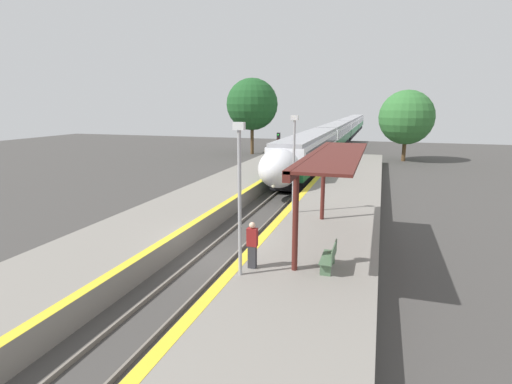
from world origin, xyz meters
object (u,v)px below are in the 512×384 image
(train, at_px, (342,131))
(lamppost_near, at_px, (240,190))
(platform_bench, at_px, (330,257))
(railway_signal, at_px, (278,151))
(lamppost_mid, at_px, (294,158))
(person_waiting, at_px, (252,244))

(train, relative_size, lamppost_near, 17.87)
(platform_bench, bearing_deg, railway_signal, 109.04)
(train, height_order, lamppost_near, lamppost_near)
(platform_bench, height_order, lamppost_mid, lamppost_mid)
(railway_signal, distance_m, lamppost_mid, 14.30)
(train, distance_m, railway_signal, 35.62)
(train, xyz_separation_m, lamppost_near, (2.28, -57.40, 1.67))
(train, distance_m, lamppost_mid, 49.24)
(platform_bench, bearing_deg, train, 95.18)
(train, xyz_separation_m, lamppost_mid, (2.28, -49.16, 1.67))
(train, height_order, lamppost_mid, lamppost_mid)
(train, relative_size, railway_signal, 21.79)
(train, height_order, platform_bench, train)
(platform_bench, relative_size, lamppost_near, 0.29)
(platform_bench, height_order, person_waiting, person_waiting)
(railway_signal, xyz_separation_m, lamppost_near, (4.27, -21.83, 1.30))
(person_waiting, xyz_separation_m, railway_signal, (-4.47, 21.16, 0.75))
(train, relative_size, person_waiting, 54.50)
(platform_bench, xyz_separation_m, person_waiting, (-2.61, -0.64, 0.39))
(lamppost_near, bearing_deg, train, 92.27)
(platform_bench, distance_m, person_waiting, 2.71)
(person_waiting, distance_m, railway_signal, 21.64)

